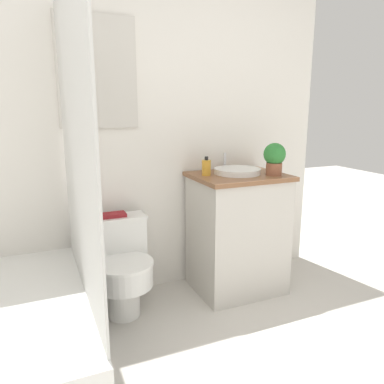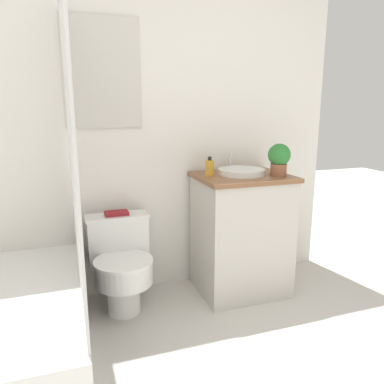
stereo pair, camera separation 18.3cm
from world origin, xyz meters
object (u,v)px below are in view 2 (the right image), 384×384
Objects in this scene: toilet at (121,262)px; soap_bottle at (210,168)px; potted_plant at (279,158)px; sink at (241,172)px; book_on_tank at (117,213)px.

soap_bottle is (0.64, 0.03, 0.60)m from toilet.
potted_plant is at bearing -22.32° from soap_bottle.
book_on_tank is at bearing 171.87° from sink.
potted_plant reaches higher than book_on_tank.
potted_plant is (0.21, -0.15, 0.10)m from sink.
book_on_tank is at bearing 165.71° from potted_plant.
sink is 2.78× the size of soap_bottle.
book_on_tank is at bearing 171.57° from soap_bottle.
toilet is at bearing 172.06° from potted_plant.
potted_plant is at bearing -14.29° from book_on_tank.
toilet is 1.04m from sink.
soap_bottle is at bearing 157.68° from potted_plant.
toilet is 4.73× the size of soap_bottle.
toilet is 0.33m from book_on_tank.
potted_plant reaches higher than soap_bottle.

